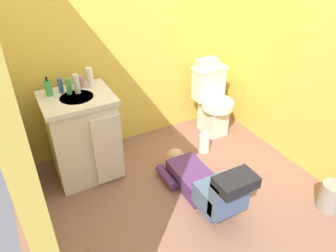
{
  "coord_description": "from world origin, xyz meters",
  "views": [
    {
      "loc": [
        -1.17,
        -1.8,
        2.04
      ],
      "look_at": [
        0.03,
        0.41,
        0.45
      ],
      "focal_mm": 34.1,
      "sensor_mm": 36.0,
      "label": 1
    }
  ],
  "objects_px": {
    "toilet": "(212,102)",
    "trash_can": "(331,196)",
    "soap_dispenser": "(48,88)",
    "bottle_clear": "(77,84)",
    "bottle_pink": "(82,81)",
    "bottle_white": "(90,77)",
    "tissue_box": "(207,63)",
    "faucet": "(71,84)",
    "person_plumber": "(204,183)",
    "vanity_cabinet": "(83,136)",
    "paper_towel_roll": "(204,143)",
    "bottle_green": "(68,86)",
    "bottle_blue": "(60,85)"
  },
  "relations": [
    {
      "from": "bottle_clear",
      "to": "bottle_white",
      "type": "bearing_deg",
      "value": 31.0
    },
    {
      "from": "tissue_box",
      "to": "soap_dispenser",
      "type": "distance_m",
      "value": 1.62
    },
    {
      "from": "soap_dispenser",
      "to": "bottle_clear",
      "type": "height_order",
      "value": "bottle_clear"
    },
    {
      "from": "toilet",
      "to": "vanity_cabinet",
      "type": "height_order",
      "value": "vanity_cabinet"
    },
    {
      "from": "bottle_pink",
      "to": "bottle_white",
      "type": "bearing_deg",
      "value": -11.9
    },
    {
      "from": "bottle_clear",
      "to": "vanity_cabinet",
      "type": "bearing_deg",
      "value": -116.31
    },
    {
      "from": "tissue_box",
      "to": "bottle_blue",
      "type": "height_order",
      "value": "bottle_blue"
    },
    {
      "from": "bottle_clear",
      "to": "paper_towel_roll",
      "type": "bearing_deg",
      "value": -15.18
    },
    {
      "from": "toilet",
      "to": "trash_can",
      "type": "distance_m",
      "value": 1.51
    },
    {
      "from": "faucet",
      "to": "paper_towel_roll",
      "type": "xyz_separation_m",
      "value": [
        1.17,
        -0.4,
        -0.77
      ]
    },
    {
      "from": "vanity_cabinet",
      "to": "bottle_clear",
      "type": "xyz_separation_m",
      "value": [
        0.03,
        0.06,
        0.49
      ]
    },
    {
      "from": "bottle_pink",
      "to": "paper_towel_roll",
      "type": "xyz_separation_m",
      "value": [
        1.07,
        -0.41,
        -0.77
      ]
    },
    {
      "from": "toilet",
      "to": "trash_can",
      "type": "relative_size",
      "value": 2.97
    },
    {
      "from": "soap_dispenser",
      "to": "bottle_pink",
      "type": "height_order",
      "value": "soap_dispenser"
    },
    {
      "from": "bottle_white",
      "to": "trash_can",
      "type": "relative_size",
      "value": 0.68
    },
    {
      "from": "bottle_green",
      "to": "bottle_clear",
      "type": "distance_m",
      "value": 0.07
    },
    {
      "from": "bottle_blue",
      "to": "bottle_clear",
      "type": "relative_size",
      "value": 0.78
    },
    {
      "from": "trash_can",
      "to": "faucet",
      "type": "bearing_deg",
      "value": 136.63
    },
    {
      "from": "trash_can",
      "to": "paper_towel_roll",
      "type": "height_order",
      "value": "trash_can"
    },
    {
      "from": "faucet",
      "to": "soap_dispenser",
      "type": "relative_size",
      "value": 0.6
    },
    {
      "from": "bottle_green",
      "to": "bottle_white",
      "type": "distance_m",
      "value": 0.22
    },
    {
      "from": "bottle_green",
      "to": "tissue_box",
      "type": "bearing_deg",
      "value": 3.34
    },
    {
      "from": "soap_dispenser",
      "to": "toilet",
      "type": "bearing_deg",
      "value": -2.05
    },
    {
      "from": "trash_can",
      "to": "paper_towel_roll",
      "type": "relative_size",
      "value": 1.25
    },
    {
      "from": "person_plumber",
      "to": "tissue_box",
      "type": "relative_size",
      "value": 4.84
    },
    {
      "from": "toilet",
      "to": "vanity_cabinet",
      "type": "xyz_separation_m",
      "value": [
        -1.47,
        -0.07,
        0.05
      ]
    },
    {
      "from": "toilet",
      "to": "vanity_cabinet",
      "type": "bearing_deg",
      "value": -177.41
    },
    {
      "from": "toilet",
      "to": "bottle_pink",
      "type": "relative_size",
      "value": 6.95
    },
    {
      "from": "bottle_green",
      "to": "bottle_pink",
      "type": "xyz_separation_m",
      "value": [
        0.13,
        0.08,
        -0.02
      ]
    },
    {
      "from": "tissue_box",
      "to": "soap_dispenser",
      "type": "xyz_separation_m",
      "value": [
        -1.62,
        -0.03,
        0.09
      ]
    },
    {
      "from": "bottle_blue",
      "to": "vanity_cabinet",
      "type": "bearing_deg",
      "value": -54.85
    },
    {
      "from": "bottle_clear",
      "to": "toilet",
      "type": "bearing_deg",
      "value": 0.4
    },
    {
      "from": "paper_towel_roll",
      "to": "bottle_white",
      "type": "bearing_deg",
      "value": 158.66
    },
    {
      "from": "toilet",
      "to": "bottle_pink",
      "type": "height_order",
      "value": "bottle_pink"
    },
    {
      "from": "vanity_cabinet",
      "to": "trash_can",
      "type": "relative_size",
      "value": 3.25
    },
    {
      "from": "soap_dispenser",
      "to": "tissue_box",
      "type": "bearing_deg",
      "value": 1.1
    },
    {
      "from": "faucet",
      "to": "person_plumber",
      "type": "height_order",
      "value": "faucet"
    },
    {
      "from": "faucet",
      "to": "trash_can",
      "type": "height_order",
      "value": "faucet"
    },
    {
      "from": "bottle_blue",
      "to": "paper_towel_roll",
      "type": "distance_m",
      "value": 1.53
    },
    {
      "from": "faucet",
      "to": "trash_can",
      "type": "bearing_deg",
      "value": -43.37
    },
    {
      "from": "bottle_white",
      "to": "soap_dispenser",
      "type": "bearing_deg",
      "value": -177.92
    },
    {
      "from": "person_plumber",
      "to": "bottle_clear",
      "type": "relative_size",
      "value": 6.3
    },
    {
      "from": "tissue_box",
      "to": "person_plumber",
      "type": "bearing_deg",
      "value": -123.2
    },
    {
      "from": "vanity_cabinet",
      "to": "tissue_box",
      "type": "bearing_deg",
      "value": 6.29
    },
    {
      "from": "person_plumber",
      "to": "bottle_pink",
      "type": "height_order",
      "value": "bottle_pink"
    },
    {
      "from": "vanity_cabinet",
      "to": "paper_towel_roll",
      "type": "xyz_separation_m",
      "value": [
        1.17,
        -0.25,
        -0.32
      ]
    },
    {
      "from": "soap_dispenser",
      "to": "bottle_blue",
      "type": "relative_size",
      "value": 1.26
    },
    {
      "from": "faucet",
      "to": "bottle_blue",
      "type": "height_order",
      "value": "bottle_blue"
    },
    {
      "from": "bottle_clear",
      "to": "bottle_green",
      "type": "bearing_deg",
      "value": 167.4
    },
    {
      "from": "bottle_clear",
      "to": "trash_can",
      "type": "bearing_deg",
      "value": -42.23
    }
  ]
}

